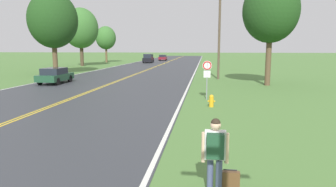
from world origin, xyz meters
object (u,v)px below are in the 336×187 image
car_black_van_approaching (148,58)px  tree_mid_treeline (271,11)px  traffic_sign (207,71)px  tree_behind_sign (53,20)px  car_dark_green_sedan_nearest (55,75)px  tree_right_cluster (106,38)px  fire_hydrant (211,101)px  hitchhiker_person (215,149)px  suitcase (230,184)px  car_maroon_sedan_mid_near (163,58)px  tree_left_verge (81,28)px

car_black_van_approaching → tree_mid_treeline: bearing=-156.2°
traffic_sign → car_black_van_approaching: size_ratio=0.55×
tree_behind_sign → tree_mid_treeline: 25.82m
tree_behind_sign → car_dark_green_sedan_nearest: bearing=-62.7°
tree_mid_treeline → car_dark_green_sedan_nearest: 20.35m
tree_right_cluster → car_dark_green_sedan_nearest: (8.69, -40.45, -4.75)m
car_dark_green_sedan_nearest → car_black_van_approaching: size_ratio=0.89×
fire_hydrant → tree_right_cluster: tree_right_cluster is taller
hitchhiker_person → car_black_van_approaching: car_black_van_approaching is taller
tree_right_cluster → hitchhiker_person: bearing=-69.2°
fire_hydrant → tree_right_cluster: size_ratio=0.09×
fire_hydrant → tree_right_cluster: (-23.05, 49.89, 5.16)m
car_black_van_approaching → tree_behind_sign: bearing=166.9°
car_black_van_approaching → tree_right_cluster: bearing=83.8°
tree_right_cluster → car_black_van_approaching: size_ratio=1.79×
suitcase → car_maroon_sedan_mid_near: (-11.78, 71.37, 0.48)m
hitchhiker_person → car_maroon_sedan_mid_near: (-11.43, 71.42, -0.33)m
hitchhiker_person → tree_behind_sign: size_ratio=0.18×
car_maroon_sedan_mid_near → fire_hydrant: bearing=-170.6°
fire_hydrant → tree_mid_treeline: (5.14, 10.61, 6.12)m
suitcase → tree_right_cluster: tree_right_cluster is taller
tree_mid_treeline → tree_right_cluster: 48.36m
suitcase → car_maroon_sedan_mid_near: bearing=10.4°
car_maroon_sedan_mid_near → car_dark_green_sedan_nearest: bearing=175.6°
car_dark_green_sedan_nearest → tree_right_cluster: bearing=12.0°
tree_right_cluster → car_dark_green_sedan_nearest: tree_right_cluster is taller
tree_behind_sign → traffic_sign: bearing=-41.1°
tree_left_verge → tree_behind_sign: (3.71, -16.98, -0.10)m
tree_behind_sign → car_maroon_sedan_mid_near: 43.09m
traffic_sign → tree_right_cluster: bearing=115.6°
tree_behind_sign → tree_right_cluster: bearing=97.0°
car_dark_green_sedan_nearest → car_black_van_approaching: 39.67m
tree_mid_treeline → car_maroon_sedan_mid_near: 53.35m
car_dark_green_sedan_nearest → hitchhiker_person: bearing=-144.5°
hitchhiker_person → tree_right_cluster: size_ratio=0.22×
fire_hydrant → tree_left_verge: size_ratio=0.07×
tree_behind_sign → car_black_van_approaching: bearing=78.4°
suitcase → hitchhiker_person: bearing=99.6°
hitchhiker_person → tree_right_cluster: (-22.94, 60.35, 4.42)m
tree_left_verge → car_dark_green_sedan_nearest: size_ratio=2.59×
suitcase → tree_behind_sign: 35.87m
suitcase → tree_right_cluster: size_ratio=0.08×
suitcase → traffic_sign: traffic_sign is taller
traffic_sign → tree_left_verge: tree_left_verge is taller
hitchhiker_person → car_black_van_approaching: 60.95m
suitcase → car_black_van_approaching: 60.98m
fire_hydrant → tree_right_cluster: bearing=114.8°
tree_mid_treeline → suitcase: bearing=-103.1°
traffic_sign → car_black_van_approaching: (-12.84, 46.70, -0.89)m
tree_mid_treeline → car_dark_green_sedan_nearest: size_ratio=2.29×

